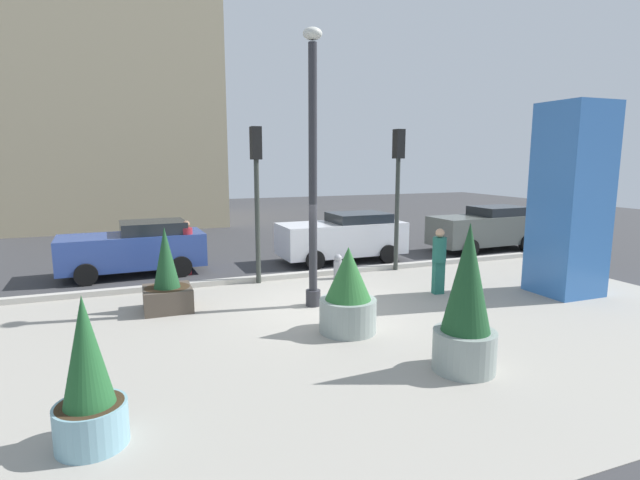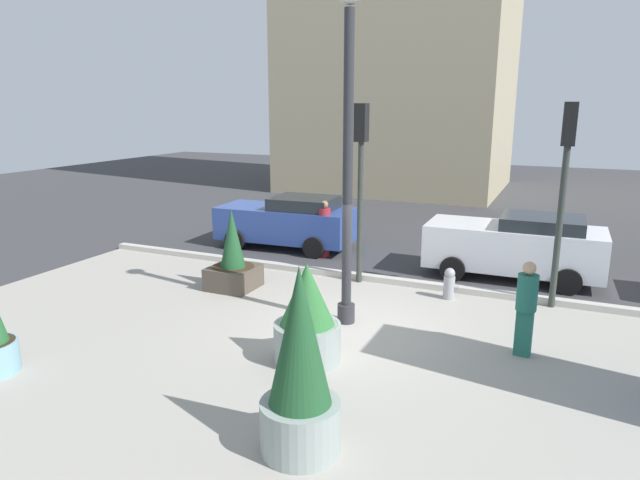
{
  "view_description": "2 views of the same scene",
  "coord_description": "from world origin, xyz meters",
  "px_view_note": "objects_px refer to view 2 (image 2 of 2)",
  "views": [
    {
      "loc": [
        -4.31,
        -10.56,
        3.54
      ],
      "look_at": [
        -0.12,
        0.19,
        1.64
      ],
      "focal_mm": 27.4,
      "sensor_mm": 36.0,
      "label": 1
    },
    {
      "loc": [
        3.69,
        -10.01,
        4.44
      ],
      "look_at": [
        -0.83,
        0.16,
        1.73
      ],
      "focal_mm": 31.58,
      "sensor_mm": 36.0,
      "label": 2
    }
  ],
  "objects_px": {
    "lamp_post": "(348,171)",
    "pedestrian_crossing": "(324,226)",
    "car_curb_west": "(288,221)",
    "potted_plant_mid_plaza": "(300,373)",
    "potted_plant_by_pillar": "(233,260)",
    "car_far_lane": "(516,245)",
    "traffic_light_corner": "(565,173)",
    "pedestrian_on_sidewalk": "(526,304)",
    "fire_hydrant": "(449,284)",
    "potted_plant_near_right": "(307,319)",
    "traffic_light_far_side": "(361,164)"
  },
  "relations": [
    {
      "from": "lamp_post",
      "to": "pedestrian_crossing",
      "type": "relative_size",
      "value": 3.82
    },
    {
      "from": "lamp_post",
      "to": "car_curb_west",
      "type": "xyz_separation_m",
      "value": [
        -3.98,
        5.12,
        -2.31
      ]
    },
    {
      "from": "potted_plant_mid_plaza",
      "to": "pedestrian_crossing",
      "type": "relative_size",
      "value": 1.5
    },
    {
      "from": "potted_plant_mid_plaza",
      "to": "lamp_post",
      "type": "bearing_deg",
      "value": 103.84
    },
    {
      "from": "potted_plant_by_pillar",
      "to": "car_far_lane",
      "type": "height_order",
      "value": "potted_plant_by_pillar"
    },
    {
      "from": "lamp_post",
      "to": "potted_plant_mid_plaza",
      "type": "height_order",
      "value": "lamp_post"
    },
    {
      "from": "car_curb_west",
      "to": "potted_plant_by_pillar",
      "type": "bearing_deg",
      "value": -81.34
    },
    {
      "from": "traffic_light_corner",
      "to": "pedestrian_crossing",
      "type": "relative_size",
      "value": 2.64
    },
    {
      "from": "pedestrian_crossing",
      "to": "lamp_post",
      "type": "bearing_deg",
      "value": -61.44
    },
    {
      "from": "car_far_lane",
      "to": "pedestrian_on_sidewalk",
      "type": "relative_size",
      "value": 2.5
    },
    {
      "from": "fire_hydrant",
      "to": "car_far_lane",
      "type": "bearing_deg",
      "value": 62.79
    },
    {
      "from": "traffic_light_corner",
      "to": "potted_plant_near_right",
      "type": "bearing_deg",
      "value": -129.3
    },
    {
      "from": "lamp_post",
      "to": "pedestrian_crossing",
      "type": "height_order",
      "value": "lamp_post"
    },
    {
      "from": "lamp_post",
      "to": "potted_plant_mid_plaza",
      "type": "bearing_deg",
      "value": -76.16
    },
    {
      "from": "pedestrian_crossing",
      "to": "potted_plant_mid_plaza",
      "type": "bearing_deg",
      "value": -68.31
    },
    {
      "from": "car_curb_west",
      "to": "pedestrian_on_sidewalk",
      "type": "xyz_separation_m",
      "value": [
        7.46,
        -5.3,
        0.15
      ]
    },
    {
      "from": "potted_plant_near_right",
      "to": "potted_plant_mid_plaza",
      "type": "distance_m",
      "value": 2.67
    },
    {
      "from": "pedestrian_on_sidewalk",
      "to": "lamp_post",
      "type": "bearing_deg",
      "value": 177.03
    },
    {
      "from": "fire_hydrant",
      "to": "traffic_light_corner",
      "type": "bearing_deg",
      "value": 10.54
    },
    {
      "from": "fire_hydrant",
      "to": "pedestrian_crossing",
      "type": "xyz_separation_m",
      "value": [
        -4.14,
        2.23,
        0.57
      ]
    },
    {
      "from": "potted_plant_by_pillar",
      "to": "pedestrian_crossing",
      "type": "bearing_deg",
      "value": 76.46
    },
    {
      "from": "traffic_light_far_side",
      "to": "potted_plant_by_pillar",
      "type": "bearing_deg",
      "value": -146.79
    },
    {
      "from": "car_curb_west",
      "to": "pedestrian_crossing",
      "type": "bearing_deg",
      "value": -21.15
    },
    {
      "from": "lamp_post",
      "to": "potted_plant_by_pillar",
      "type": "xyz_separation_m",
      "value": [
        -3.34,
        0.94,
        -2.44
      ]
    },
    {
      "from": "pedestrian_on_sidewalk",
      "to": "traffic_light_far_side",
      "type": "bearing_deg",
      "value": 145.67
    },
    {
      "from": "traffic_light_far_side",
      "to": "traffic_light_corner",
      "type": "bearing_deg",
      "value": 0.66
    },
    {
      "from": "potted_plant_near_right",
      "to": "pedestrian_crossing",
      "type": "bearing_deg",
      "value": 111.07
    },
    {
      "from": "potted_plant_mid_plaza",
      "to": "pedestrian_on_sidewalk",
      "type": "bearing_deg",
      "value": 60.33
    },
    {
      "from": "potted_plant_mid_plaza",
      "to": "pedestrian_crossing",
      "type": "height_order",
      "value": "potted_plant_mid_plaza"
    },
    {
      "from": "car_far_lane",
      "to": "pedestrian_crossing",
      "type": "bearing_deg",
      "value": -178.58
    },
    {
      "from": "car_curb_west",
      "to": "pedestrian_crossing",
      "type": "height_order",
      "value": "pedestrian_crossing"
    },
    {
      "from": "traffic_light_corner",
      "to": "car_far_lane",
      "type": "relative_size",
      "value": 1.02
    },
    {
      "from": "car_curb_west",
      "to": "potted_plant_near_right",
      "type": "bearing_deg",
      "value": -60.5
    },
    {
      "from": "potted_plant_mid_plaza",
      "to": "pedestrian_on_sidewalk",
      "type": "height_order",
      "value": "potted_plant_mid_plaza"
    },
    {
      "from": "potted_plant_mid_plaza",
      "to": "potted_plant_by_pillar",
      "type": "distance_m",
      "value": 6.95
    },
    {
      "from": "car_far_lane",
      "to": "pedestrian_on_sidewalk",
      "type": "height_order",
      "value": "pedestrian_on_sidewalk"
    },
    {
      "from": "potted_plant_near_right",
      "to": "pedestrian_crossing",
      "type": "distance_m",
      "value": 6.97
    },
    {
      "from": "traffic_light_corner",
      "to": "traffic_light_far_side",
      "type": "xyz_separation_m",
      "value": [
        -4.57,
        -0.05,
        -0.01
      ]
    },
    {
      "from": "potted_plant_near_right",
      "to": "car_curb_west",
      "type": "xyz_separation_m",
      "value": [
        -4.01,
        7.09,
        0.04
      ]
    },
    {
      "from": "potted_plant_near_right",
      "to": "traffic_light_far_side",
      "type": "bearing_deg",
      "value": 98.92
    },
    {
      "from": "potted_plant_by_pillar",
      "to": "traffic_light_corner",
      "type": "height_order",
      "value": "traffic_light_corner"
    },
    {
      "from": "potted_plant_near_right",
      "to": "traffic_light_far_side",
      "type": "xyz_separation_m",
      "value": [
        -0.73,
        4.64,
        2.2
      ]
    },
    {
      "from": "pedestrian_on_sidewalk",
      "to": "car_curb_west",
      "type": "bearing_deg",
      "value": 144.6
    },
    {
      "from": "fire_hydrant",
      "to": "traffic_light_far_side",
      "type": "xyz_separation_m",
      "value": [
        -2.36,
        0.36,
        2.64
      ]
    },
    {
      "from": "potted_plant_by_pillar",
      "to": "car_far_lane",
      "type": "xyz_separation_m",
      "value": [
        6.22,
        3.73,
        0.15
      ]
    },
    {
      "from": "traffic_light_far_side",
      "to": "car_far_lane",
      "type": "relative_size",
      "value": 1.01
    },
    {
      "from": "traffic_light_corner",
      "to": "lamp_post",
      "type": "bearing_deg",
      "value": -144.86
    },
    {
      "from": "potted_plant_near_right",
      "to": "traffic_light_far_side",
      "type": "height_order",
      "value": "traffic_light_far_side"
    },
    {
      "from": "traffic_light_far_side",
      "to": "car_curb_west",
      "type": "xyz_separation_m",
      "value": [
        -3.28,
        2.45,
        -2.17
      ]
    },
    {
      "from": "potted_plant_mid_plaza",
      "to": "traffic_light_corner",
      "type": "distance_m",
      "value": 7.88
    }
  ]
}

